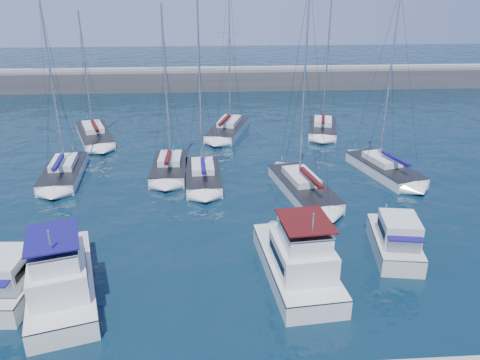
{
  "coord_description": "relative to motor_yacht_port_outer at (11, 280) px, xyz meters",
  "views": [
    {
      "loc": [
        0.59,
        -25.32,
        15.83
      ],
      "look_at": [
        2.64,
        5.26,
        3.0
      ],
      "focal_mm": 35.0,
      "sensor_mm": 36.0,
      "label": 1
    }
  ],
  "objects": [
    {
      "name": "motor_yacht_stbd_outer",
      "position": [
        22.5,
        2.73,
        -0.0
      ],
      "size": [
        3.48,
        6.19,
        3.2
      ],
      "rotation": [
        0.0,
        0.0,
        -0.16
      ],
      "color": "silver",
      "rests_on": "ground"
    },
    {
      "name": "sailboat_mid_b",
      "position": [
        7.35,
        17.68,
        -0.41
      ],
      "size": [
        3.19,
        7.29,
        14.85
      ],
      "rotation": [
        0.0,
        0.0,
        -0.02
      ],
      "color": "silver",
      "rests_on": "ground"
    },
    {
      "name": "ground",
      "position": [
        10.45,
        3.14,
        -0.94
      ],
      "size": [
        220.0,
        220.0,
        0.0
      ],
      "primitive_type": "plane",
      "color": "black",
      "rests_on": "ground"
    },
    {
      "name": "motor_yacht_port_outer",
      "position": [
        0.0,
        0.0,
        0.0
      ],
      "size": [
        3.19,
        6.39,
        3.2
      ],
      "rotation": [
        0.0,
        0.0,
        -0.06
      ],
      "color": "silver",
      "rests_on": "ground"
    },
    {
      "name": "sailboat_mid_d",
      "position": [
        18.53,
        12.49,
        -0.41
      ],
      "size": [
        4.77,
        9.54,
        16.58
      ],
      "rotation": [
        0.0,
        0.0,
        0.18
      ],
      "color": "silver",
      "rests_on": "ground"
    },
    {
      "name": "sailboat_back_c",
      "position": [
        24.02,
        29.11,
        -0.39
      ],
      "size": [
        4.69,
        7.93,
        16.29
      ],
      "rotation": [
        0.0,
        0.0,
        -0.23
      ],
      "color": "silver",
      "rests_on": "ground"
    },
    {
      "name": "sailboat_back_b",
      "position": [
        13.15,
        29.77,
        -0.4
      ],
      "size": [
        5.68,
        9.69,
        17.79
      ],
      "rotation": [
        0.0,
        0.0,
        -0.29
      ],
      "color": "silver",
      "rests_on": "ground"
    },
    {
      "name": "sailboat_mid_c",
      "position": [
        10.34,
        15.48,
        -0.4
      ],
      "size": [
        3.27,
        7.63,
        15.28
      ],
      "rotation": [
        0.0,
        0.0,
        0.04
      ],
      "color": "silver",
      "rests_on": "ground"
    },
    {
      "name": "sailboat_mid_a",
      "position": [
        -1.98,
        17.19,
        -0.42
      ],
      "size": [
        3.77,
        8.44,
        15.12
      ],
      "rotation": [
        0.0,
        0.0,
        0.09
      ],
      "color": "silver",
      "rests_on": "ground"
    },
    {
      "name": "motor_yacht_stbd_inner",
      "position": [
        15.9,
        0.42,
        0.19
      ],
      "size": [
        4.3,
        8.97,
        4.69
      ],
      "rotation": [
        0.0,
        0.0,
        0.1
      ],
      "color": "silver",
      "rests_on": "ground"
    },
    {
      "name": "breakwater",
      "position": [
        10.45,
        55.14,
        0.11
      ],
      "size": [
        160.0,
        6.0,
        4.45
      ],
      "color": "#424244",
      "rests_on": "ground"
    },
    {
      "name": "motor_yacht_port_inner",
      "position": [
        2.8,
        -0.43,
        0.19
      ],
      "size": [
        5.77,
        9.77,
        4.69
      ],
      "rotation": [
        0.0,
        0.0,
        0.28
      ],
      "color": "silver",
      "rests_on": "ground"
    },
    {
      "name": "sailboat_mid_e",
      "position": [
        26.64,
        16.14,
        -0.41
      ],
      "size": [
        5.09,
        8.81,
        16.02
      ],
      "rotation": [
        0.0,
        0.0,
        0.26
      ],
      "color": "silver",
      "rests_on": "ground"
    },
    {
      "name": "sailboat_back_a",
      "position": [
        -1.73,
        28.36,
        -0.44
      ],
      "size": [
        6.08,
        9.95,
        13.79
      ],
      "rotation": [
        0.0,
        0.0,
        0.34
      ],
      "color": "silver",
      "rests_on": "ground"
    }
  ]
}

